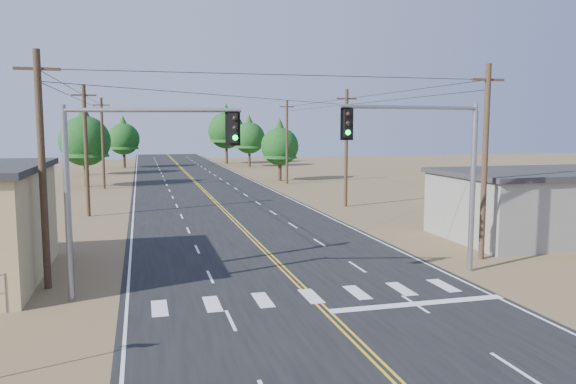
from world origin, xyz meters
name	(u,v)px	position (x,y,z in m)	size (l,w,h in m)	color
ground	(399,383)	(0.00, 0.00, 0.00)	(220.00, 220.00, 0.00)	brown
road	(228,215)	(0.00, 30.00, 0.01)	(15.00, 200.00, 0.02)	black
building_right	(564,205)	(19.00, 16.00, 2.00)	(15.00, 8.00, 4.00)	gray
utility_pole_left_near	(42,169)	(-10.50, 12.00, 5.12)	(1.80, 0.30, 10.00)	#4C3826
utility_pole_left_mid	(86,150)	(-10.50, 32.00, 5.12)	(1.80, 0.30, 10.00)	#4C3826
utility_pole_left_far	(103,143)	(-10.50, 52.00, 5.12)	(1.80, 0.30, 10.00)	#4C3826
utility_pole_right_near	(485,161)	(10.50, 12.00, 5.12)	(1.80, 0.30, 10.00)	#4C3826
utility_pole_right_mid	(346,147)	(10.50, 32.00, 5.12)	(1.80, 0.30, 10.00)	#4C3826
utility_pole_right_far	(287,141)	(10.50, 52.00, 5.12)	(1.80, 0.30, 10.00)	#4C3826
signal_mast_left	(119,168)	(-7.36, 9.54, 5.25)	(6.77, 1.87, 7.70)	gray
signal_mast_right	(437,159)	(6.48, 9.72, 5.40)	(7.12, 1.31, 7.91)	gray
tree_left_near	(85,136)	(-12.60, 54.70, 5.82)	(5.71, 5.71, 9.51)	#3F2D1E
tree_left_mid	(85,134)	(-14.00, 71.38, 5.78)	(5.67, 5.67, 9.45)	#3F2D1E
tree_left_far	(123,136)	(-9.15, 84.46, 5.35)	(5.25, 5.25, 8.75)	#3F2D1E
tree_right_near	(280,143)	(10.59, 55.94, 4.86)	(4.77, 4.77, 7.94)	#3F2D1E
tree_right_mid	(249,135)	(11.62, 81.84, 5.49)	(5.38, 5.38, 8.97)	#3F2D1E
tree_right_far	(226,127)	(9.00, 90.63, 6.83)	(6.70, 6.70, 11.17)	#3F2D1E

